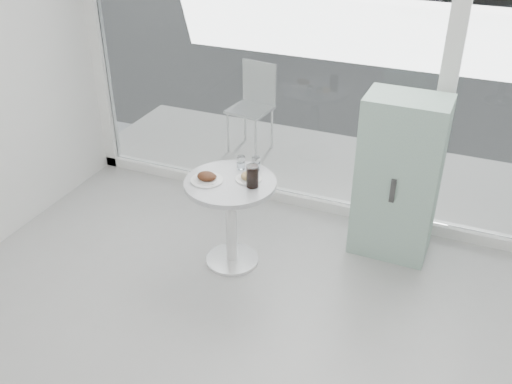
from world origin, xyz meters
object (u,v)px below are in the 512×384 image
at_px(mint_cabinet, 398,178).
at_px(patio_chair, 254,101).
at_px(plate_fritter, 207,178).
at_px(plate_donut, 248,177).
at_px(cola_glass, 252,177).
at_px(water_tumbler_b, 256,164).
at_px(main_table, 231,205).
at_px(water_tumbler_a, 241,163).

bearing_deg(mint_cabinet, patio_chair, 145.44).
bearing_deg(plate_fritter, mint_cabinet, 29.60).
distance_m(mint_cabinet, plate_fritter, 1.54).
height_order(plate_donut, cola_glass, cola_glass).
bearing_deg(water_tumbler_b, plate_donut, -87.00).
relative_size(main_table, mint_cabinet, 0.56).
xyz_separation_m(plate_donut, water_tumbler_a, (-0.13, 0.14, 0.03)).
bearing_deg(cola_glass, patio_chair, 112.65).
distance_m(patio_chair, plate_fritter, 2.12).
relative_size(plate_donut, water_tumbler_b, 1.85).
bearing_deg(main_table, plate_fritter, -159.11).
relative_size(main_table, water_tumbler_b, 7.00).
distance_m(mint_cabinet, plate_donut, 1.22).
distance_m(water_tumbler_b, cola_glass, 0.28).
height_order(plate_donut, water_tumbler_b, water_tumbler_b).
xyz_separation_m(main_table, water_tumbler_b, (0.11, 0.25, 0.27)).
relative_size(patio_chair, cola_glass, 5.46).
bearing_deg(water_tumbler_a, cola_glass, -49.17).
relative_size(patio_chair, plate_donut, 4.78).
xyz_separation_m(plate_fritter, water_tumbler_b, (0.28, 0.32, 0.02)).
distance_m(main_table, plate_donut, 0.28).
bearing_deg(plate_donut, patio_chair, 111.77).
height_order(patio_chair, cola_glass, patio_chair).
relative_size(plate_fritter, cola_glass, 1.42).
bearing_deg(water_tumbler_a, plate_fritter, -119.58).
bearing_deg(main_table, mint_cabinet, 30.73).
distance_m(water_tumbler_a, water_tumbler_b, 0.12).
bearing_deg(plate_donut, mint_cabinet, 30.45).
distance_m(plate_fritter, water_tumbler_b, 0.42).
bearing_deg(patio_chair, cola_glass, -59.13).
bearing_deg(plate_fritter, water_tumbler_a, 60.42).
bearing_deg(patio_chair, water_tumbler_b, -58.31).
bearing_deg(mint_cabinet, main_table, -148.29).
bearing_deg(water_tumbler_a, patio_chair, 109.80).
bearing_deg(cola_glass, mint_cabinet, 35.73).
relative_size(mint_cabinet, plate_fritter, 5.47).
bearing_deg(water_tumbler_b, plate_fritter, -131.20).
bearing_deg(cola_glass, plate_fritter, -171.40).
height_order(plate_donut, water_tumbler_a, water_tumbler_a).
bearing_deg(plate_fritter, plate_donut, 26.36).
bearing_deg(main_table, cola_glass, -2.78).
height_order(patio_chair, plate_donut, patio_chair).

